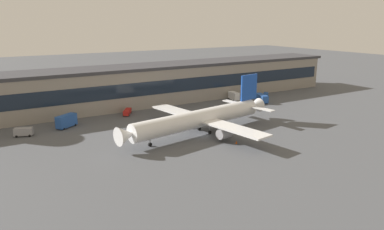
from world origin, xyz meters
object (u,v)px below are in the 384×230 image
Objects in this scene: stair_truck at (234,96)px; traffic_cone_0 at (255,132)px; belt_loader at (127,112)px; crew_van at (23,132)px; traffic_cone_1 at (236,142)px; catering_truck at (67,120)px; airliner at (201,118)px; baggage_tug at (266,94)px; fuel_truck at (261,98)px.

traffic_cone_0 is at bearing -119.59° from stair_truck.
belt_loader is 36.75m from crew_van.
stair_truck is 57.49m from traffic_cone_1.
catering_truck is 1.19× the size of stair_truck.
catering_truck is at bearing -176.06° from stair_truck.
crew_van is (-13.33, -2.78, -0.83)m from catering_truck.
traffic_cone_1 is (50.28, -38.27, -1.10)m from crew_van.
airliner is 91.41× the size of traffic_cone_0.
belt_loader is at bearing 107.32° from traffic_cone_1.
crew_van is at bearing 152.13° from airliner.
traffic_cone_1 is (-34.47, -45.98, -1.62)m from stair_truck.
stair_truck is at bearing 174.01° from baggage_tug.
stair_truck is 0.71× the size of fuel_truck.
baggage_tug is at bearing 3.34° from crew_van.
crew_van is (-92.21, 1.41, -0.42)m from fuel_truck.
catering_truck is 60.17m from traffic_cone_0.
airliner is at bearing -39.37° from catering_truck.
baggage_tug is (54.68, 30.80, -3.65)m from airliner.
airliner is at bearing -152.56° from fuel_truck.
fuel_truck is at bearing -142.30° from baggage_tug.
fuel_truck reaches higher than traffic_cone_0.
airliner is at bearing 103.61° from traffic_cone_1.
stair_truck reaches higher than belt_loader.
traffic_cone_0 is (-40.17, -39.09, -0.78)m from baggage_tug.
traffic_cone_1 is (36.95, -41.05, -1.93)m from catering_truck.
traffic_cone_0 is 12.36m from traffic_cone_1.
crew_van is (-47.04, 24.87, -3.28)m from airliner.
crew_van is at bearing -167.68° from belt_loader.
fuel_truck is at bearing 41.31° from traffic_cone_1.
belt_loader is 1.15× the size of crew_van.
crew_van is (-101.71, -5.93, 0.37)m from baggage_tug.
stair_truck is 17.08m from baggage_tug.
crew_van reaches higher than belt_loader.
belt_loader reaches higher than traffic_cone_1.
catering_truck is 1.87× the size of baggage_tug.
traffic_cone_1 is (14.38, -46.11, -0.79)m from belt_loader.
airliner is 62.86m from baggage_tug.
stair_truck is 1.58× the size of baggage_tug.
crew_van reaches higher than baggage_tug.
catering_truck is at bearing 143.29° from traffic_cone_0.
fuel_truck reaches higher than belt_loader.
catering_truck is 88.45m from baggage_tug.
catering_truck reaches higher than stair_truck.
belt_loader is at bearing 170.67° from fuel_truck.
baggage_tug is at bearing 29.39° from airliner.
fuel_truck is (7.46, -9.12, -0.10)m from stair_truck.
catering_truck is at bearing 131.99° from traffic_cone_1.
stair_truck is at bearing 40.82° from airliner.
belt_loader is at bearing 179.84° from stair_truck.
traffic_cone_0 is at bearing -28.32° from crew_van.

